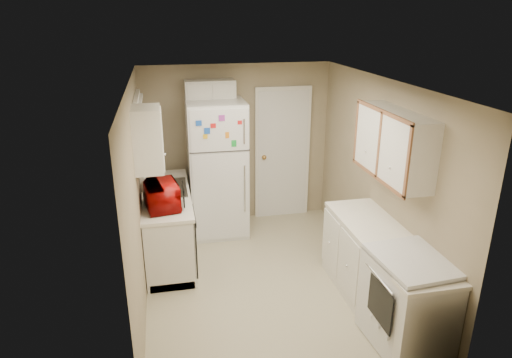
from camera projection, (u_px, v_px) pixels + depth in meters
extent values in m
plane|color=beige|center=(264.00, 281.00, 5.56)|extent=(3.80, 3.80, 0.00)
plane|color=white|center=(266.00, 82.00, 4.73)|extent=(3.80, 3.80, 0.00)
plane|color=gray|center=(138.00, 200.00, 4.88)|extent=(3.80, 3.80, 0.00)
plane|color=gray|center=(380.00, 181.00, 5.41)|extent=(3.80, 3.80, 0.00)
plane|color=gray|center=(237.00, 145.00, 6.89)|extent=(2.80, 2.80, 0.00)
plane|color=gray|center=(321.00, 281.00, 3.40)|extent=(2.80, 2.80, 0.00)
cube|color=silver|center=(168.00, 224.00, 6.02)|extent=(0.60, 1.80, 0.90)
cube|color=black|center=(194.00, 240.00, 5.51)|extent=(0.03, 0.58, 0.72)
cube|color=gray|center=(166.00, 191.00, 6.02)|extent=(0.54, 0.74, 0.16)
imported|color=#970705|center=(162.00, 196.00, 5.38)|extent=(0.59, 0.39, 0.36)
imported|color=white|center=(161.00, 173.00, 6.29)|extent=(0.10, 0.10, 0.17)
cube|color=silver|center=(141.00, 138.00, 5.71)|extent=(0.10, 0.98, 1.08)
cube|color=silver|center=(148.00, 139.00, 4.90)|extent=(0.30, 0.45, 0.70)
cube|color=silver|center=(217.00, 169.00, 6.54)|extent=(0.82, 0.79, 1.95)
cube|color=silver|center=(210.00, 94.00, 6.40)|extent=(0.70, 0.30, 0.40)
cube|color=silver|center=(282.00, 154.00, 7.05)|extent=(0.86, 0.06, 2.08)
cube|color=silver|center=(381.00, 274.00, 4.88)|extent=(0.60, 2.00, 0.90)
cube|color=silver|center=(408.00, 301.00, 4.37)|extent=(0.70, 0.83, 0.96)
cube|color=silver|center=(394.00, 144.00, 4.72)|extent=(0.30, 1.20, 0.70)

